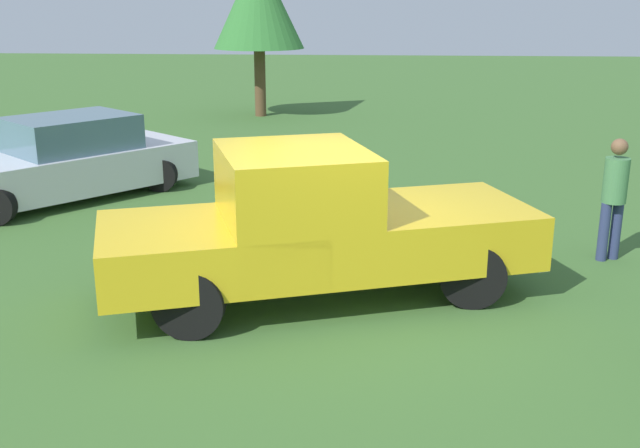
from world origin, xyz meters
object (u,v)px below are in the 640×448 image
pickup_truck (309,223)px  sedan_near (65,162)px  tree_back_left (258,1)px  person_visitor (614,193)px

pickup_truck → sedan_near: pickup_truck is taller
pickup_truck → tree_back_left: size_ratio=1.13×
sedan_near → tree_back_left: size_ratio=0.98×
person_visitor → sedan_near: bearing=48.3°
person_visitor → tree_back_left: size_ratio=0.35×
person_visitor → tree_back_left: bearing=3.2°
pickup_truck → tree_back_left: tree_back_left is taller
person_visitor → tree_back_left: 14.44m
pickup_truck → sedan_near: size_ratio=1.15×
tree_back_left → person_visitor: bearing=-62.1°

